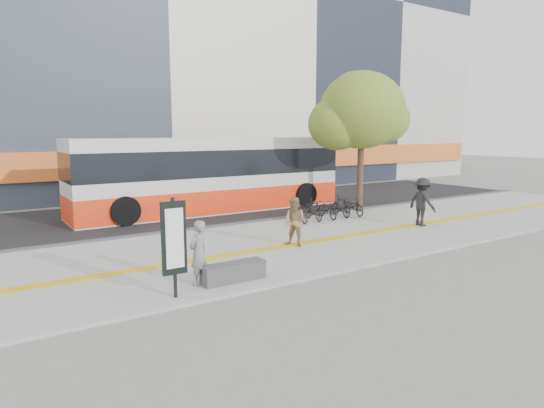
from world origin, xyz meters
TOP-DOWN VIEW (x-y plane):
  - ground at (0.00, 0.00)m, footprint 120.00×120.00m
  - sidewalk at (0.00, 1.50)m, footprint 40.00×7.00m
  - tactile_strip at (0.00, 1.00)m, footprint 40.00×0.45m
  - street at (0.00, 9.00)m, footprint 40.00×8.00m
  - curb at (0.00, 5.00)m, footprint 40.00×0.25m
  - bench at (-2.60, -1.20)m, footprint 1.60×0.45m
  - signboard at (-4.20, -1.51)m, footprint 0.55×0.10m
  - street_tree at (7.18, 4.82)m, footprint 4.40×3.80m
  - bus at (1.65, 8.50)m, footprint 12.50×2.96m
  - bicycle_row at (4.72, 4.00)m, footprint 3.76×1.59m
  - seated_woman at (-3.40, -0.98)m, footprint 0.66×0.57m
  - pedestrian_tan at (0.74, 0.83)m, footprint 0.89×0.95m
  - pedestrian_dark at (6.74, 0.83)m, footprint 0.73×1.21m

SIDE VIEW (x-z plane):
  - ground at x=0.00m, z-range 0.00..0.00m
  - street at x=0.00m, z-range 0.00..0.06m
  - sidewalk at x=0.00m, z-range 0.00..0.08m
  - curb at x=0.00m, z-range 0.00..0.14m
  - tactile_strip at x=0.00m, z-range 0.08..0.09m
  - bench at x=-2.60m, z-range 0.08..0.53m
  - bicycle_row at x=4.72m, z-range 0.05..0.94m
  - seated_woman at x=-3.40m, z-range 0.08..1.62m
  - pedestrian_tan at x=0.74m, z-range 0.08..1.63m
  - pedestrian_dark at x=6.74m, z-range 0.08..1.92m
  - signboard at x=-4.20m, z-range 0.27..2.47m
  - bus at x=1.65m, z-range -0.04..3.29m
  - street_tree at x=7.18m, z-range 1.36..7.67m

